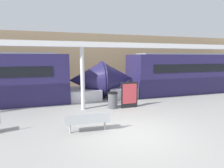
% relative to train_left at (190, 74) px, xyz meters
% --- Properties ---
extents(ground_plane, '(60.00, 60.00, 0.00)m').
position_rel_train_left_xyz_m(ground_plane, '(-7.89, -6.41, -1.51)').
color(ground_plane, '#9E9B96').
extents(station_wall, '(56.00, 0.20, 5.00)m').
position_rel_train_left_xyz_m(station_wall, '(-7.89, 3.66, 0.99)').
color(station_wall, '#9E8460').
rests_on(station_wall, ground_plane).
extents(train_left, '(15.38, 2.93, 3.20)m').
position_rel_train_left_xyz_m(train_left, '(0.00, 0.00, 0.00)').
color(train_left, '#231E4C').
rests_on(train_left, ground_plane).
extents(bench_near, '(1.74, 0.52, 0.80)m').
position_rel_train_left_xyz_m(bench_near, '(-9.67, -5.80, -1.04)').
color(bench_near, '#ADB2B7').
rests_on(bench_near, ground_plane).
extents(trash_bin, '(0.58, 0.58, 0.93)m').
position_rel_train_left_xyz_m(trash_bin, '(-7.79, -2.95, -1.05)').
color(trash_bin, '#4C4F54').
rests_on(trash_bin, ground_plane).
extents(poster_board, '(1.00, 0.07, 1.51)m').
position_rel_train_left_xyz_m(poster_board, '(-6.84, -3.16, -0.75)').
color(poster_board, black).
rests_on(poster_board, ground_plane).
extents(support_column_near, '(0.23, 0.23, 3.45)m').
position_rel_train_left_xyz_m(support_column_near, '(-9.45, -2.67, 0.21)').
color(support_column_near, silver).
rests_on(support_column_near, ground_plane).
extents(canopy_beam, '(28.00, 0.60, 0.28)m').
position_rel_train_left_xyz_m(canopy_beam, '(-9.45, -2.67, 2.07)').
color(canopy_beam, silver).
rests_on(canopy_beam, support_column_near).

